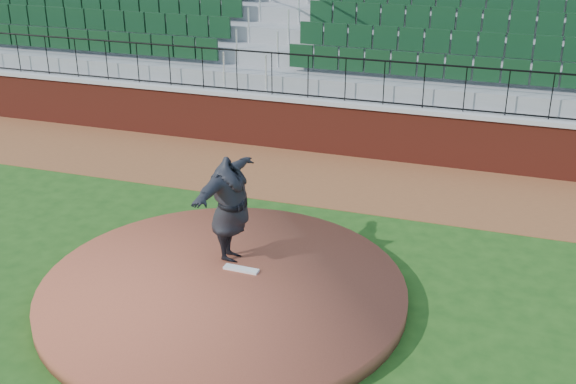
# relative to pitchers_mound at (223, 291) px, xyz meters

# --- Properties ---
(ground) EXTENTS (90.00, 90.00, 0.00)m
(ground) POSITION_rel_pitchers_mound_xyz_m (0.59, -0.10, -0.12)
(ground) COLOR #1E4714
(ground) RESTS_ON ground
(warning_track) EXTENTS (34.00, 3.20, 0.01)m
(warning_track) POSITION_rel_pitchers_mound_xyz_m (0.59, 5.30, -0.12)
(warning_track) COLOR brown
(warning_track) RESTS_ON ground
(field_wall) EXTENTS (34.00, 0.35, 1.20)m
(field_wall) POSITION_rel_pitchers_mound_xyz_m (0.59, 6.90, 0.47)
(field_wall) COLOR maroon
(field_wall) RESTS_ON ground
(wall_cap) EXTENTS (34.00, 0.45, 0.10)m
(wall_cap) POSITION_rel_pitchers_mound_xyz_m (0.59, 6.90, 1.12)
(wall_cap) COLOR #B7B7B7
(wall_cap) RESTS_ON field_wall
(wall_railing) EXTENTS (34.00, 0.05, 1.00)m
(wall_railing) POSITION_rel_pitchers_mound_xyz_m (0.59, 6.90, 1.67)
(wall_railing) COLOR black
(wall_railing) RESTS_ON wall_cap
(seating_stands) EXTENTS (34.00, 5.10, 4.60)m
(seating_stands) POSITION_rel_pitchers_mound_xyz_m (0.59, 9.63, 2.18)
(seating_stands) COLOR gray
(seating_stands) RESTS_ON ground
(concourse_wall) EXTENTS (34.00, 0.50, 5.50)m
(concourse_wall) POSITION_rel_pitchers_mound_xyz_m (0.59, 12.43, 2.62)
(concourse_wall) COLOR maroon
(concourse_wall) RESTS_ON ground
(pitchers_mound) EXTENTS (5.66, 5.66, 0.25)m
(pitchers_mound) POSITION_rel_pitchers_mound_xyz_m (0.00, 0.00, 0.00)
(pitchers_mound) COLOR brown
(pitchers_mound) RESTS_ON ground
(pitching_rubber) EXTENTS (0.58, 0.16, 0.04)m
(pitching_rubber) POSITION_rel_pitchers_mound_xyz_m (0.11, 0.48, 0.14)
(pitching_rubber) COLOR white
(pitching_rubber) RESTS_ON pitchers_mound
(pitcher) EXTENTS (0.61, 2.20, 1.79)m
(pitcher) POSITION_rel_pitchers_mound_xyz_m (-0.18, 0.80, 1.02)
(pitcher) COLOR black
(pitcher) RESTS_ON pitchers_mound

